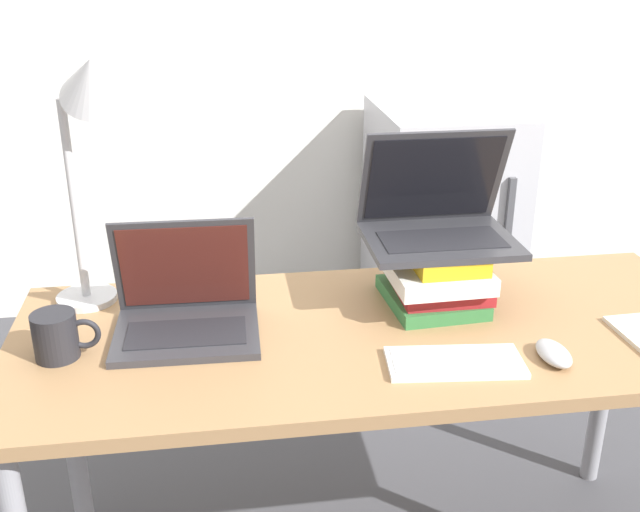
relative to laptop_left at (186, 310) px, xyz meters
The scene contains 9 objects.
desk 0.43m from the laptop_left, ahead, with size 1.59×0.65×0.70m.
laptop_left is the anchor object (origin of this frame).
book_stack 0.58m from the laptop_left, ahead, with size 0.23×0.28×0.15m.
laptop_on_books 0.60m from the laptop_left, ahead, with size 0.34×0.26×0.26m.
wireless_keyboard 0.58m from the laptop_left, 22.92° to the right, with size 0.28×0.15×0.01m.
mouse 0.78m from the laptop_left, 17.53° to the right, with size 0.06×0.11×0.03m.
mug 0.27m from the laptop_left, 163.49° to the right, with size 0.14×0.09×0.10m.
desk_lamp 0.47m from the laptop_left, 138.32° to the left, with size 0.23×0.20×0.61m.
mini_fridge 1.55m from the laptop_left, 51.60° to the left, with size 0.50×0.62×0.93m.
Camera 1 is at (-0.33, -1.10, 1.48)m, focal length 42.00 mm.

